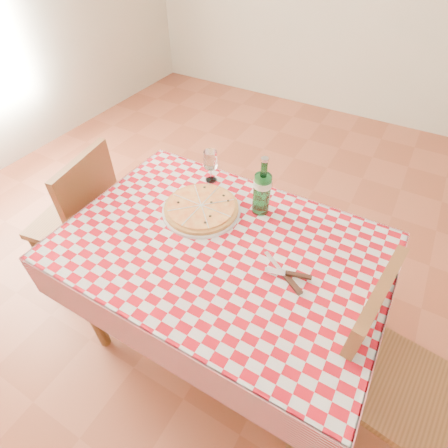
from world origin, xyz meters
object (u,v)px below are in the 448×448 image
Objects in this scene: dining_table at (221,261)px; wine_glass at (211,166)px; chair_far at (82,214)px; chair_near at (378,360)px; water_bottle at (262,186)px; pizza_plate at (201,207)px.

wine_glass is at bearing 126.52° from dining_table.
chair_far is (-0.89, 0.01, -0.15)m from dining_table.
chair_near is 1.08m from wine_glass.
dining_table is 7.31× the size of wine_glass.
dining_table is 0.36m from water_bottle.
pizza_plate is (-0.18, 0.14, 0.12)m from dining_table.
chair_far reaches higher than pizza_plate.
pizza_plate is 0.29m from water_bottle.
dining_table is at bearing 169.12° from chair_far.
dining_table is 3.43× the size of pizza_plate.
wine_glass is at bearing 164.84° from water_bottle.
chair_near is 0.93m from pizza_plate.
water_bottle is (0.23, 0.13, 0.12)m from pizza_plate.
water_bottle reaches higher than dining_table.
chair_near is at bearing -21.64° from wine_glass.
chair_far is at bearing 179.06° from dining_table.
chair_near is 1.02× the size of chair_far.
chair_near is at bearing -24.52° from water_bottle.
wine_glass is at bearing -161.65° from chair_far.
pizza_plate is at bearing 179.69° from chair_far.
wine_glass reaches higher than chair_near.
wine_glass is (-0.96, 0.38, 0.32)m from chair_near.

